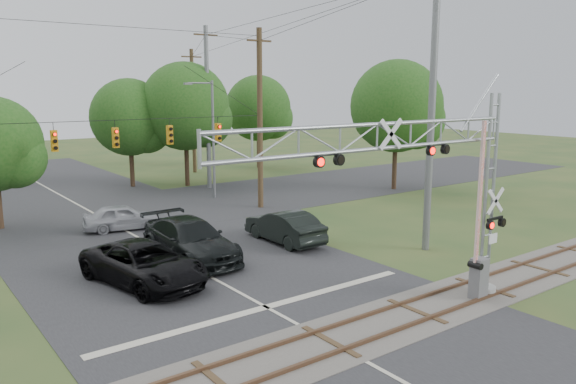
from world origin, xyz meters
TOP-DOWN VIEW (x-y plane):
  - ground at (0.00, 0.00)m, footprint 160.00×160.00m
  - road_main at (0.00, 10.00)m, footprint 14.00×90.00m
  - road_cross at (0.00, 24.00)m, footprint 90.00×12.00m
  - railroad_track at (0.00, 2.00)m, footprint 90.00×3.20m
  - crossing_gantry at (3.83, 1.64)m, footprint 12.50×0.97m
  - traffic_signal_span at (0.93, 20.00)m, footprint 19.34×0.36m
  - pickup_black at (-2.48, 10.51)m, footprint 3.98×6.46m
  - car_dark at (0.51, 12.37)m, footprint 2.61×6.36m
  - sedan_silver at (-0.00, 19.58)m, footprint 4.50×2.56m
  - suv_dark at (5.71, 12.18)m, footprint 1.80×5.02m
  - streetlight at (8.53, 24.75)m, footprint 2.21×0.23m
  - utility_poles at (3.25, 21.87)m, footprint 26.18×30.20m
  - treeline at (0.58, 32.38)m, footprint 52.10×28.28m

SIDE VIEW (x-z plane):
  - ground at x=0.00m, z-range 0.00..0.00m
  - road_main at x=0.00m, z-range 0.00..0.02m
  - road_cross at x=0.00m, z-range 0.00..0.02m
  - railroad_track at x=0.00m, z-range -0.05..0.11m
  - sedan_silver at x=0.00m, z-range 0.00..1.44m
  - suv_dark at x=5.71m, z-range 0.00..1.65m
  - pickup_black at x=-2.48m, z-range 0.00..1.67m
  - car_dark at x=0.51m, z-range 0.00..1.84m
  - streetlight at x=8.53m, z-range 0.49..8.79m
  - crossing_gantry at x=3.83m, z-range 0.97..8.56m
  - traffic_signal_span at x=0.93m, z-range -0.10..11.40m
  - treeline at x=0.58m, z-range 1.01..10.96m
  - utility_poles at x=3.25m, z-range -0.67..12.86m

